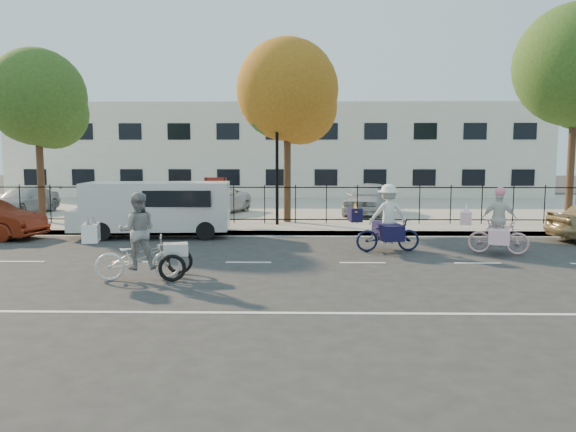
{
  "coord_description": "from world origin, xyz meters",
  "views": [
    {
      "loc": [
        1.31,
        -14.48,
        2.84
      ],
      "look_at": [
        1.02,
        1.2,
        1.1
      ],
      "focal_mm": 35.0,
      "sensor_mm": 36.0,
      "label": 1
    }
  ],
  "objects_px": {
    "zebra_trike": "(138,246)",
    "lot_car_c": "(172,201)",
    "lamppost": "(277,147)",
    "bull_bike": "(387,225)",
    "white_van": "(155,207)",
    "pedestrian": "(189,205)",
    "lot_car_a": "(23,201)",
    "unicorn_bike": "(498,229)",
    "lot_car_b": "(214,201)",
    "lot_car_d": "(368,198)"
  },
  "relations": [
    {
      "from": "lamppost",
      "to": "white_van",
      "type": "xyz_separation_m",
      "value": [
        -4.1,
        -2.3,
        -2.08
      ]
    },
    {
      "from": "unicorn_bike",
      "to": "lot_car_c",
      "type": "distance_m",
      "value": 14.1
    },
    {
      "from": "lot_car_a",
      "to": "lot_car_b",
      "type": "xyz_separation_m",
      "value": [
        8.61,
        0.13,
        -0.0
      ]
    },
    {
      "from": "unicorn_bike",
      "to": "lot_car_d",
      "type": "bearing_deg",
      "value": 33.66
    },
    {
      "from": "lamppost",
      "to": "bull_bike",
      "type": "relative_size",
      "value": 2.01
    },
    {
      "from": "lot_car_b",
      "to": "bull_bike",
      "type": "bearing_deg",
      "value": -33.15
    },
    {
      "from": "white_van",
      "to": "lot_car_a",
      "type": "xyz_separation_m",
      "value": [
        -7.52,
        6.02,
        -0.3
      ]
    },
    {
      "from": "unicorn_bike",
      "to": "pedestrian",
      "type": "bearing_deg",
      "value": 82.53
    },
    {
      "from": "lot_car_a",
      "to": "lot_car_c",
      "type": "xyz_separation_m",
      "value": [
        6.87,
        -0.58,
        0.02
      ]
    },
    {
      "from": "zebra_trike",
      "to": "lot_car_c",
      "type": "xyz_separation_m",
      "value": [
        -1.95,
        11.99,
        -0.01
      ]
    },
    {
      "from": "zebra_trike",
      "to": "lot_car_d",
      "type": "relative_size",
      "value": 0.55
    },
    {
      "from": "white_van",
      "to": "lot_car_d",
      "type": "relative_size",
      "value": 1.26
    },
    {
      "from": "pedestrian",
      "to": "lot_car_c",
      "type": "xyz_separation_m",
      "value": [
        -1.53,
        3.88,
        -0.21
      ]
    },
    {
      "from": "lot_car_a",
      "to": "white_van",
      "type": "bearing_deg",
      "value": -29.99
    },
    {
      "from": "white_van",
      "to": "lamppost",
      "type": "bearing_deg",
      "value": 25.71
    },
    {
      "from": "lamppost",
      "to": "unicorn_bike",
      "type": "relative_size",
      "value": 2.23
    },
    {
      "from": "pedestrian",
      "to": "lot_car_a",
      "type": "height_order",
      "value": "pedestrian"
    },
    {
      "from": "lot_car_c",
      "to": "pedestrian",
      "type": "bearing_deg",
      "value": -66.79
    },
    {
      "from": "pedestrian",
      "to": "zebra_trike",
      "type": "bearing_deg",
      "value": 56.69
    },
    {
      "from": "unicorn_bike",
      "to": "lot_car_b",
      "type": "bearing_deg",
      "value": 63.88
    },
    {
      "from": "zebra_trike",
      "to": "white_van",
      "type": "height_order",
      "value": "zebra_trike"
    },
    {
      "from": "lot_car_b",
      "to": "lot_car_a",
      "type": "bearing_deg",
      "value": -158.08
    },
    {
      "from": "lamppost",
      "to": "bull_bike",
      "type": "xyz_separation_m",
      "value": [
        3.4,
        -5.02,
        -2.33
      ]
    },
    {
      "from": "bull_bike",
      "to": "lot_car_b",
      "type": "height_order",
      "value": "bull_bike"
    },
    {
      "from": "lamppost",
      "to": "lot_car_c",
      "type": "xyz_separation_m",
      "value": [
        -4.75,
        3.14,
        -2.35
      ]
    },
    {
      "from": "unicorn_bike",
      "to": "lot_car_b",
      "type": "xyz_separation_m",
      "value": [
        -9.48,
        9.26,
        0.03
      ]
    },
    {
      "from": "lamppost",
      "to": "lot_car_c",
      "type": "height_order",
      "value": "lamppost"
    },
    {
      "from": "white_van",
      "to": "pedestrian",
      "type": "xyz_separation_m",
      "value": [
        0.88,
        1.55,
        -0.06
      ]
    },
    {
      "from": "unicorn_bike",
      "to": "pedestrian",
      "type": "height_order",
      "value": "unicorn_bike"
    },
    {
      "from": "bull_bike",
      "to": "lot_car_a",
      "type": "bearing_deg",
      "value": 52.95
    },
    {
      "from": "white_van",
      "to": "pedestrian",
      "type": "relative_size",
      "value": 3.25
    },
    {
      "from": "bull_bike",
      "to": "lot_car_d",
      "type": "relative_size",
      "value": 0.5
    },
    {
      "from": "bull_bike",
      "to": "pedestrian",
      "type": "height_order",
      "value": "bull_bike"
    },
    {
      "from": "bull_bike",
      "to": "zebra_trike",
      "type": "bearing_deg",
      "value": 114.89
    },
    {
      "from": "bull_bike",
      "to": "lot_car_a",
      "type": "distance_m",
      "value": 17.37
    },
    {
      "from": "white_van",
      "to": "lot_car_b",
      "type": "bearing_deg",
      "value": 76.35
    },
    {
      "from": "white_van",
      "to": "pedestrian",
      "type": "bearing_deg",
      "value": 56.8
    },
    {
      "from": "unicorn_bike",
      "to": "bull_bike",
      "type": "distance_m",
      "value": 3.1
    },
    {
      "from": "lot_car_b",
      "to": "unicorn_bike",
      "type": "bearing_deg",
      "value": -23.3
    },
    {
      "from": "white_van",
      "to": "lot_car_d",
      "type": "bearing_deg",
      "value": 33.75
    },
    {
      "from": "unicorn_bike",
      "to": "lot_car_c",
      "type": "height_order",
      "value": "unicorn_bike"
    },
    {
      "from": "lot_car_b",
      "to": "white_van",
      "type": "bearing_deg",
      "value": -79.01
    },
    {
      "from": "lot_car_a",
      "to": "lot_car_c",
      "type": "height_order",
      "value": "lot_car_c"
    },
    {
      "from": "unicorn_bike",
      "to": "lamppost",
      "type": "bearing_deg",
      "value": 68.34
    },
    {
      "from": "zebra_trike",
      "to": "white_van",
      "type": "bearing_deg",
      "value": -2.36
    },
    {
      "from": "pedestrian",
      "to": "lot_car_c",
      "type": "distance_m",
      "value": 4.18
    },
    {
      "from": "zebra_trike",
      "to": "lot_car_c",
      "type": "distance_m",
      "value": 12.15
    },
    {
      "from": "white_van",
      "to": "unicorn_bike",
      "type": "bearing_deg",
      "value": -19.97
    },
    {
      "from": "zebra_trike",
      "to": "lot_car_b",
      "type": "relative_size",
      "value": 0.55
    },
    {
      "from": "unicorn_bike",
      "to": "lot_car_b",
      "type": "height_order",
      "value": "unicorn_bike"
    }
  ]
}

